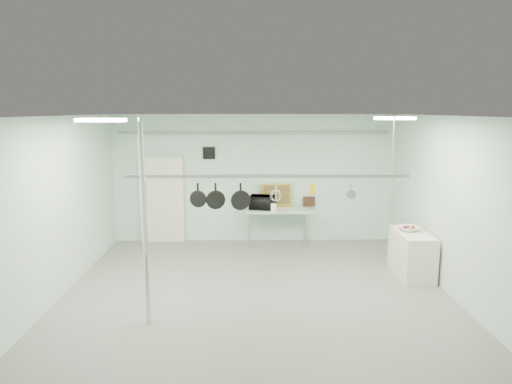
{
  "coord_description": "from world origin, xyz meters",
  "views": [
    {
      "loc": [
        -0.14,
        -7.32,
        3.3
      ],
      "look_at": [
        0.01,
        1.0,
        1.8
      ],
      "focal_mm": 32.0,
      "sensor_mm": 36.0,
      "label": 1
    }
  ],
  "objects_px": {
    "fruit_bowl": "(409,229)",
    "skillet_mid": "(216,196)",
    "microwave": "(262,202)",
    "coffee_canister": "(273,207)",
    "skillet_left": "(198,195)",
    "pot_rack": "(268,174)",
    "skillet_right": "(241,197)",
    "prep_table": "(278,212)",
    "chrome_pole": "(145,224)",
    "side_cabinet": "(412,254)"
  },
  "relations": [
    {
      "from": "pot_rack",
      "to": "skillet_right",
      "type": "relative_size",
      "value": 10.16
    },
    {
      "from": "prep_table",
      "to": "pot_rack",
      "type": "xyz_separation_m",
      "value": [
        -0.4,
        -3.3,
        1.4
      ]
    },
    {
      "from": "chrome_pole",
      "to": "skillet_mid",
      "type": "height_order",
      "value": "chrome_pole"
    },
    {
      "from": "coffee_canister",
      "to": "skillet_left",
      "type": "xyz_separation_m",
      "value": [
        -1.46,
        -3.11,
        0.88
      ]
    },
    {
      "from": "prep_table",
      "to": "side_cabinet",
      "type": "xyz_separation_m",
      "value": [
        2.55,
        -2.2,
        -0.38
      ]
    },
    {
      "from": "pot_rack",
      "to": "skillet_left",
      "type": "distance_m",
      "value": 1.24
    },
    {
      "from": "pot_rack",
      "to": "microwave",
      "type": "height_order",
      "value": "pot_rack"
    },
    {
      "from": "chrome_pole",
      "to": "prep_table",
      "type": "height_order",
      "value": "chrome_pole"
    },
    {
      "from": "prep_table",
      "to": "pot_rack",
      "type": "relative_size",
      "value": 0.33
    },
    {
      "from": "pot_rack",
      "to": "coffee_canister",
      "type": "height_order",
      "value": "pot_rack"
    },
    {
      "from": "prep_table",
      "to": "fruit_bowl",
      "type": "xyz_separation_m",
      "value": [
        2.5,
        -2.08,
        0.12
      ]
    },
    {
      "from": "prep_table",
      "to": "pot_rack",
      "type": "bearing_deg",
      "value": -96.91
    },
    {
      "from": "prep_table",
      "to": "coffee_canister",
      "type": "bearing_deg",
      "value": -124.67
    },
    {
      "from": "side_cabinet",
      "to": "skillet_left",
      "type": "distance_m",
      "value": 4.52
    },
    {
      "from": "skillet_mid",
      "to": "microwave",
      "type": "bearing_deg",
      "value": 64.82
    },
    {
      "from": "coffee_canister",
      "to": "skillet_mid",
      "type": "xyz_separation_m",
      "value": [
        -1.16,
        -3.11,
        0.86
      ]
    },
    {
      "from": "prep_table",
      "to": "side_cabinet",
      "type": "relative_size",
      "value": 1.33
    },
    {
      "from": "fruit_bowl",
      "to": "skillet_mid",
      "type": "height_order",
      "value": "skillet_mid"
    },
    {
      "from": "side_cabinet",
      "to": "skillet_left",
      "type": "bearing_deg",
      "value": -165.11
    },
    {
      "from": "pot_rack",
      "to": "skillet_left",
      "type": "height_order",
      "value": "pot_rack"
    },
    {
      "from": "side_cabinet",
      "to": "pot_rack",
      "type": "height_order",
      "value": "pot_rack"
    },
    {
      "from": "skillet_left",
      "to": "skillet_right",
      "type": "height_order",
      "value": "same"
    },
    {
      "from": "microwave",
      "to": "fruit_bowl",
      "type": "height_order",
      "value": "microwave"
    },
    {
      "from": "skillet_mid",
      "to": "chrome_pole",
      "type": "bearing_deg",
      "value": -148.23
    },
    {
      "from": "pot_rack",
      "to": "skillet_mid",
      "type": "xyz_separation_m",
      "value": [
        -0.89,
        0.0,
        -0.36
      ]
    },
    {
      "from": "microwave",
      "to": "coffee_canister",
      "type": "xyz_separation_m",
      "value": [
        0.25,
        -0.2,
        -0.07
      ]
    },
    {
      "from": "fruit_bowl",
      "to": "coffee_canister",
      "type": "bearing_deg",
      "value": 144.28
    },
    {
      "from": "chrome_pole",
      "to": "pot_rack",
      "type": "relative_size",
      "value": 0.67
    },
    {
      "from": "coffee_canister",
      "to": "skillet_left",
      "type": "distance_m",
      "value": 3.55
    },
    {
      "from": "pot_rack",
      "to": "coffee_canister",
      "type": "bearing_deg",
      "value": 85.04
    },
    {
      "from": "fruit_bowl",
      "to": "skillet_left",
      "type": "height_order",
      "value": "skillet_left"
    },
    {
      "from": "skillet_left",
      "to": "chrome_pole",
      "type": "bearing_deg",
      "value": -117.18
    },
    {
      "from": "fruit_bowl",
      "to": "microwave",
      "type": "bearing_deg",
      "value": 144.1
    },
    {
      "from": "prep_table",
      "to": "fruit_bowl",
      "type": "bearing_deg",
      "value": -39.73
    },
    {
      "from": "prep_table",
      "to": "side_cabinet",
      "type": "height_order",
      "value": "prep_table"
    },
    {
      "from": "coffee_canister",
      "to": "fruit_bowl",
      "type": "height_order",
      "value": "coffee_canister"
    },
    {
      "from": "side_cabinet",
      "to": "skillet_left",
      "type": "height_order",
      "value": "skillet_left"
    },
    {
      "from": "skillet_mid",
      "to": "prep_table",
      "type": "bearing_deg",
      "value": 58.78
    },
    {
      "from": "side_cabinet",
      "to": "skillet_right",
      "type": "height_order",
      "value": "skillet_right"
    },
    {
      "from": "pot_rack",
      "to": "skillet_mid",
      "type": "bearing_deg",
      "value": 180.0
    },
    {
      "from": "pot_rack",
      "to": "fruit_bowl",
      "type": "height_order",
      "value": "pot_rack"
    },
    {
      "from": "prep_table",
      "to": "chrome_pole",
      "type": "bearing_deg",
      "value": -118.71
    },
    {
      "from": "side_cabinet",
      "to": "pot_rack",
      "type": "xyz_separation_m",
      "value": [
        -2.95,
        -1.1,
        1.78
      ]
    },
    {
      "from": "skillet_left",
      "to": "fruit_bowl",
      "type": "bearing_deg",
      "value": 27.77
    },
    {
      "from": "skillet_mid",
      "to": "fruit_bowl",
      "type": "bearing_deg",
      "value": 7.93
    },
    {
      "from": "chrome_pole",
      "to": "side_cabinet",
      "type": "bearing_deg",
      "value": 22.41
    },
    {
      "from": "microwave",
      "to": "chrome_pole",
      "type": "bearing_deg",
      "value": 77.82
    },
    {
      "from": "fruit_bowl",
      "to": "skillet_mid",
      "type": "bearing_deg",
      "value": -162.18
    },
    {
      "from": "prep_table",
      "to": "coffee_canister",
      "type": "distance_m",
      "value": 0.29
    },
    {
      "from": "skillet_mid",
      "to": "skillet_right",
      "type": "xyz_separation_m",
      "value": [
        0.42,
        0.0,
        -0.02
      ]
    }
  ]
}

